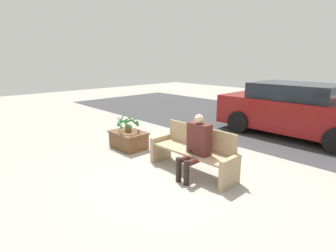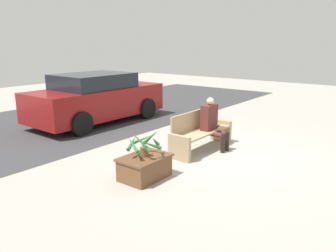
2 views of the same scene
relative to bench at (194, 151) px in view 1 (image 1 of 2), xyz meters
name	(u,v)px [view 1 (image 1 of 2)]	position (x,y,z in m)	size (l,w,h in m)	color
ground_plane	(176,175)	(-0.10, -0.37, -0.42)	(30.00, 30.00, 0.00)	#9E998E
road_surface	(290,127)	(-0.10, 4.97, -0.42)	(20.00, 6.00, 0.01)	#38383A
bench	(194,151)	(0.00, 0.00, 0.00)	(1.88, 0.54, 0.89)	tan
person_seated	(196,144)	(0.22, -0.19, 0.24)	(0.44, 0.60, 1.21)	#51231E
planter_box	(129,139)	(-2.05, -0.12, -0.19)	(0.92, 0.65, 0.42)	brown
potted_plant	(128,122)	(-2.06, -0.12, 0.25)	(0.68, 0.66, 0.52)	brown
parked_car	(296,110)	(0.36, 4.02, 0.34)	(4.27, 1.98, 1.52)	maroon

